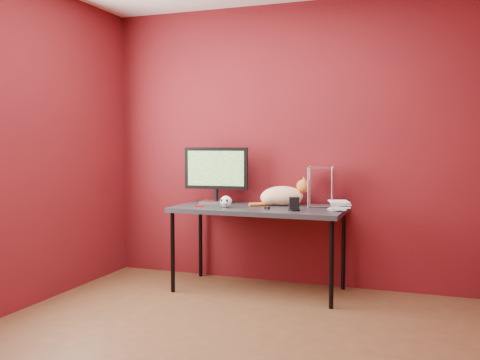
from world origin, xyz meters
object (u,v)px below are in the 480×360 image
(cat, at_px, (283,196))
(skull_mug, at_px, (226,202))
(desk, at_px, (259,213))
(speaker, at_px, (294,204))
(book_stack, at_px, (332,158))
(monitor, at_px, (216,172))

(cat, height_order, skull_mug, cat)
(desk, height_order, skull_mug, skull_mug)
(desk, relative_size, speaker, 13.17)
(desk, xyz_separation_m, book_stack, (0.63, 0.04, 0.48))
(book_stack, bearing_deg, speaker, -146.42)
(desk, distance_m, cat, 0.29)
(desk, height_order, book_stack, book_stack)
(desk, bearing_deg, speaker, -22.19)
(skull_mug, xyz_separation_m, book_stack, (0.89, 0.17, 0.38))
(desk, distance_m, book_stack, 0.80)
(speaker, bearing_deg, monitor, 141.82)
(desk, bearing_deg, book_stack, 3.43)
(cat, distance_m, speaker, 0.39)
(skull_mug, bearing_deg, cat, 34.78)
(desk, xyz_separation_m, cat, (0.16, 0.19, 0.14))
(monitor, xyz_separation_m, skull_mug, (0.21, -0.28, -0.24))
(skull_mug, relative_size, book_stack, 0.12)
(desk, height_order, cat, cat)
(monitor, bearing_deg, desk, -24.41)
(book_stack, bearing_deg, desk, -176.57)
(cat, bearing_deg, skull_mug, -160.92)
(skull_mug, relative_size, speaker, 0.92)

